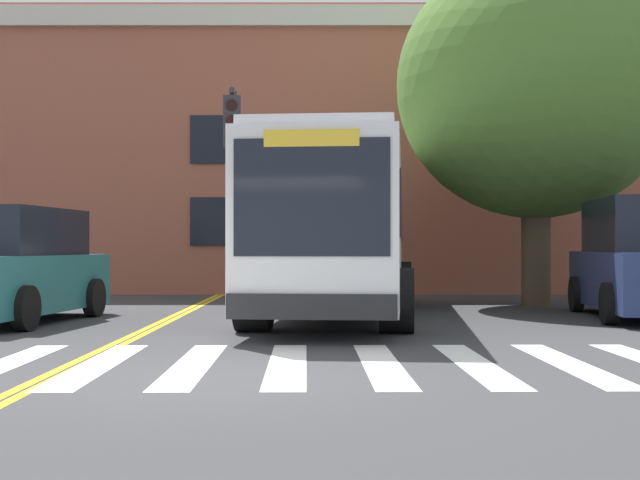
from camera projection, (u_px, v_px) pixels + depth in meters
ground_plane at (225, 378)px, 9.47m from camera, size 120.00×120.00×0.00m
crosswalk at (292, 364)px, 10.53m from camera, size 9.42×4.20×0.01m
lane_line_yellow_inner at (217, 297)px, 24.54m from camera, size 0.12×36.00×0.01m
lane_line_yellow_outer at (223, 297)px, 24.54m from camera, size 0.12×36.00×0.01m
city_bus at (344, 227)px, 17.79m from camera, size 3.53×11.14×3.29m
car_teal_near_lane at (16, 268)px, 16.30m from camera, size 2.63×5.14×2.10m
car_silver_behind_bus at (319, 266)px, 27.69m from camera, size 2.09×4.25×1.72m
traffic_light_overhead at (237, 159)px, 19.10m from camera, size 0.56×3.58×5.00m
street_tree_curbside_large at (540, 85)px, 20.82m from camera, size 8.66×8.65×8.31m
building_facade at (226, 159)px, 29.08m from camera, size 32.42×6.64×8.50m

